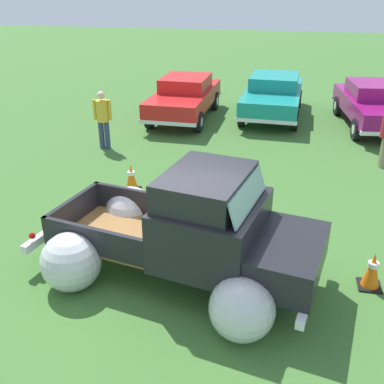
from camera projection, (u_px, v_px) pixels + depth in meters
The scene contains 8 objects.
ground_plane at pixel (174, 273), 7.52m from camera, with size 80.00×80.00×0.00m, color #3D6B2D.
vintage_pickup_truck at pixel (196, 239), 7.06m from camera, with size 4.90×3.44×1.96m.
show_car_0 at pixel (185, 96), 15.59m from camera, with size 1.92×4.48×1.43m.
show_car_1 at pixel (273, 94), 15.85m from camera, with size 2.11×4.70×1.43m.
show_car_2 at pixel (374, 103), 14.66m from camera, with size 2.36×4.61×1.43m.
spectator_0 at pixel (103, 117), 12.68m from camera, with size 0.54×0.37×1.66m.
lane_cone_0 at pixel (131, 177), 10.36m from camera, with size 0.36×0.36×0.63m.
lane_cone_1 at pixel (372, 270), 7.06m from camera, with size 0.36×0.36×0.63m.
Camera 1 is at (1.57, -6.02, 4.45)m, focal length 41.99 mm.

